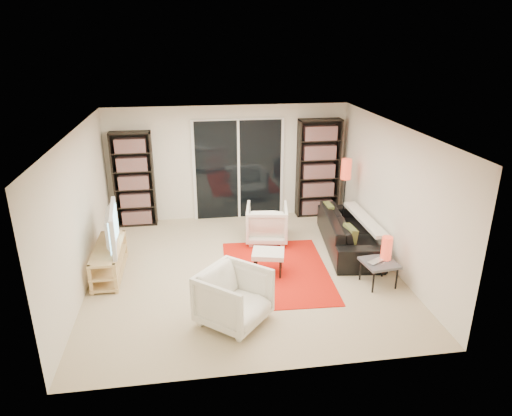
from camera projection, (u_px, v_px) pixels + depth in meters
The scene contains 20 objects.
floor at pixel (244, 270), 7.69m from camera, with size 5.00×5.00×0.00m, color #C0B08E.
wall_back at pixel (229, 163), 9.57m from camera, with size 5.00×0.02×2.40m, color silver.
wall_front at pixel (271, 282), 4.95m from camera, with size 5.00×0.02×2.40m, color silver.
wall_left at pixel (80, 212), 6.92m from camera, with size 0.02×5.00×2.40m, color silver.
wall_right at pixel (392, 196), 7.61m from camera, with size 0.02×5.00×2.40m, color silver.
ceiling at pixel (242, 129), 6.84m from camera, with size 5.00×5.00×0.02m, color white.
sliding_door at pixel (239, 170), 9.62m from camera, with size 1.92×0.08×2.16m.
bookshelf_left at pixel (134, 180), 9.23m from camera, with size 0.80×0.30×1.95m.
bookshelf_right at pixel (318, 168), 9.73m from camera, with size 0.90×0.30×2.10m.
tv_stand at pixel (109, 260), 7.48m from camera, with size 0.43×1.33×0.50m.
tv at pixel (106, 228), 7.28m from camera, with size 1.15×0.15×0.66m, color black.
rug at pixel (276, 271), 7.65m from camera, with size 1.72×2.32×0.01m, color red.
sofa at pixel (349, 231), 8.42m from camera, with size 2.19×0.86×0.64m, color black.
armchair_back at pixel (267, 223), 8.69m from camera, with size 0.77×0.79×0.72m, color white.
armchair_front at pixel (234, 297), 6.18m from camera, with size 0.82×0.85×0.77m, color white.
ottoman at pixel (268, 255), 7.48m from camera, with size 0.60×0.53×0.40m.
side_table at pixel (379, 264), 7.14m from camera, with size 0.57×0.57×0.40m.
laptop at pixel (378, 262), 7.08m from camera, with size 0.30×0.19×0.02m, color silver.
table_lamp at pixel (387, 248), 7.15m from camera, with size 0.17×0.17×0.38m, color red.
floor_lamp at pixel (346, 176), 8.90m from camera, with size 0.22×0.22×1.48m.
Camera 1 is at (-0.81, -6.77, 3.72)m, focal length 32.00 mm.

